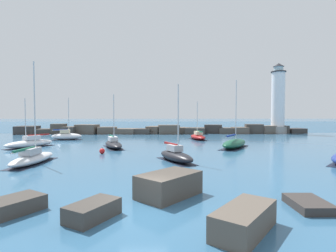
# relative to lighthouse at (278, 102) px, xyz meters

# --- Properties ---
(ground_plane) EXTENTS (600.00, 600.00, 0.00)m
(ground_plane) POSITION_rel_lighthouse_xyz_m (-30.72, -52.24, -7.85)
(ground_plane) COLOR #336084
(open_sea_beyond) EXTENTS (400.00, 116.00, 0.01)m
(open_sea_beyond) POSITION_rel_lighthouse_xyz_m (-30.72, 60.32, -7.84)
(open_sea_beyond) COLOR #235175
(open_sea_beyond) RESTS_ON ground
(breakwater_jetty) EXTENTS (72.43, 6.87, 2.47)m
(breakwater_jetty) POSITION_rel_lighthouse_xyz_m (-30.27, 0.39, -6.93)
(breakwater_jetty) COLOR #383330
(breakwater_jetty) RESTS_ON ground
(lighthouse) EXTENTS (4.29, 4.29, 17.61)m
(lighthouse) POSITION_rel_lighthouse_xyz_m (0.00, 0.00, 0.00)
(lighthouse) COLOR gray
(lighthouse) RESTS_ON ground
(foreground_rocks) EXTENTS (16.64, 8.71, 1.34)m
(foreground_rocks) POSITION_rel_lighthouse_xyz_m (-29.42, -51.81, -7.31)
(foreground_rocks) COLOR brown
(foreground_rocks) RESTS_ON ground
(sailboat_moored_0) EXTENTS (4.29, 7.42, 7.54)m
(sailboat_moored_0) POSITION_rel_lighthouse_xyz_m (-36.41, -27.43, -7.28)
(sailboat_moored_0) COLOR black
(sailboat_moored_0) RESTS_ON ground
(sailboat_moored_2) EXTENTS (5.74, 3.04, 7.89)m
(sailboat_moored_2) POSITION_rel_lighthouse_xyz_m (-47.28, -15.14, -7.13)
(sailboat_moored_2) COLOR white
(sailboat_moored_2) RESTS_ON ground
(sailboat_moored_3) EXTENTS (6.31, 8.16, 9.67)m
(sailboat_moored_3) POSITION_rel_lighthouse_xyz_m (-19.14, -28.07, -7.21)
(sailboat_moored_3) COLOR #195138
(sailboat_moored_3) RESTS_ON ground
(sailboat_moored_4) EXTENTS (4.11, 6.28, 7.72)m
(sailboat_moored_4) POSITION_rel_lighthouse_xyz_m (-28.19, -38.59, -7.23)
(sailboat_moored_4) COLOR black
(sailboat_moored_4) RESTS_ON ground
(sailboat_moored_5) EXTENTS (5.55, 7.31, 7.05)m
(sailboat_moored_5) POSITION_rel_lighthouse_xyz_m (-48.60, -26.44, -7.23)
(sailboat_moored_5) COLOR white
(sailboat_moored_5) RESTS_ON ground
(sailboat_moored_6) EXTENTS (3.11, 6.64, 7.27)m
(sailboat_moored_6) POSITION_rel_lighthouse_xyz_m (-22.49, -15.52, -7.27)
(sailboat_moored_6) COLOR maroon
(sailboat_moored_6) RESTS_ON ground
(sailboat_moored_7) EXTENTS (2.34, 7.28, 9.90)m
(sailboat_moored_7) POSITION_rel_lighthouse_xyz_m (-42.08, -39.38, -7.27)
(sailboat_moored_7) COLOR silver
(sailboat_moored_7) RESTS_ON ground
(mooring_buoy_orange_near) EXTENTS (0.66, 0.66, 0.86)m
(mooring_buoy_orange_near) POSITION_rel_lighthouse_xyz_m (-36.76, -33.17, -7.52)
(mooring_buoy_orange_near) COLOR red
(mooring_buoy_orange_near) RESTS_ON ground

